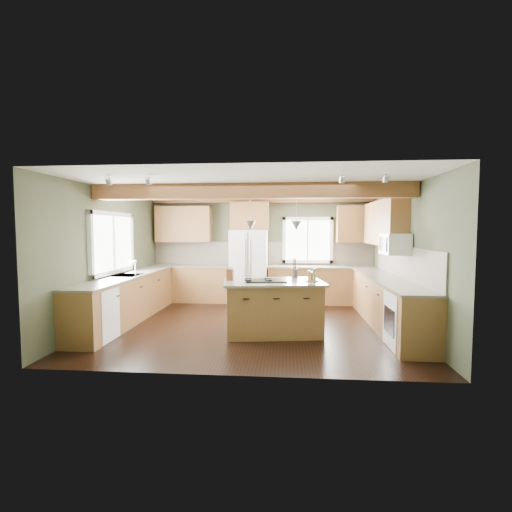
{
  "coord_description": "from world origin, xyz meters",
  "views": [
    {
      "loc": [
        0.63,
        -6.94,
        1.8
      ],
      "look_at": [
        0.03,
        0.3,
        1.29
      ],
      "focal_mm": 26.0,
      "sensor_mm": 36.0,
      "label": 1
    }
  ],
  "objects": [
    {
      "name": "base_cab_right",
      "position": [
        2.5,
        0.05,
        0.44
      ],
      "size": [
        0.6,
        3.7,
        0.88
      ],
      "primitive_type": "cube",
      "color": "brown",
      "rests_on": "floor"
    },
    {
      "name": "upper_cab_back_corner",
      "position": [
        2.3,
        2.33,
        1.95
      ],
      "size": [
        0.9,
        0.35,
        0.9
      ],
      "primitive_type": "cube",
      "color": "brown",
      "rests_on": "wall_back"
    },
    {
      "name": "island_top",
      "position": [
        0.4,
        -0.55,
        0.9
      ],
      "size": [
        1.84,
        1.31,
        0.04
      ],
      "primitive_type": "cube",
      "rotation": [
        0.0,
        0.0,
        0.14
      ],
      "color": "#50473B",
      "rests_on": "island"
    },
    {
      "name": "upper_cab_back_left",
      "position": [
        -1.99,
        2.33,
        1.95
      ],
      "size": [
        1.4,
        0.35,
        0.9
      ],
      "primitive_type": "cube",
      "color": "brown",
      "rests_on": "wall_back"
    },
    {
      "name": "backsplash_back",
      "position": [
        0.0,
        2.48,
        1.21
      ],
      "size": [
        5.58,
        0.03,
        0.58
      ],
      "primitive_type": "cube",
      "color": "brown",
      "rests_on": "wall_back"
    },
    {
      "name": "ceiling",
      "position": [
        0.0,
        0.0,
        2.6
      ],
      "size": [
        5.6,
        5.6,
        0.0
      ],
      "primitive_type": "plane",
      "rotation": [
        3.14,
        0.0,
        0.0
      ],
      "color": "silver",
      "rests_on": "wall_back"
    },
    {
      "name": "cooktop",
      "position": [
        0.27,
        -0.57,
        0.93
      ],
      "size": [
        0.75,
        0.55,
        0.02
      ],
      "primitive_type": "cube",
      "rotation": [
        0.0,
        0.0,
        0.14
      ],
      "color": "black",
      "rests_on": "island_top"
    },
    {
      "name": "microwave",
      "position": [
        2.58,
        -0.05,
        1.55
      ],
      "size": [
        0.4,
        0.7,
        0.38
      ],
      "primitive_type": "cube",
      "color": "white",
      "rests_on": "wall_right"
    },
    {
      "name": "base_cab_back_right",
      "position": [
        1.49,
        2.2,
        0.44
      ],
      "size": [
        2.62,
        0.6,
        0.88
      ],
      "primitive_type": "cube",
      "color": "brown",
      "rests_on": "floor"
    },
    {
      "name": "oven",
      "position": [
        2.49,
        -1.25,
        0.43
      ],
      "size": [
        0.6,
        0.72,
        0.84
      ],
      "primitive_type": "cube",
      "color": "white",
      "rests_on": "floor"
    },
    {
      "name": "faucet",
      "position": [
        -2.32,
        0.05,
        1.05
      ],
      "size": [
        0.02,
        0.02,
        0.28
      ],
      "primitive_type": "cylinder",
      "color": "#B2B2B7",
      "rests_on": "sink"
    },
    {
      "name": "pendant_left",
      "position": [
        0.01,
        -0.61,
        1.88
      ],
      "size": [
        0.18,
        0.18,
        0.16
      ],
      "primitive_type": "cone",
      "rotation": [
        3.14,
        0.0,
        0.0
      ],
      "color": "#B2B2B7",
      "rests_on": "ceiling"
    },
    {
      "name": "soffit_trim",
      "position": [
        0.0,
        2.4,
        2.54
      ],
      "size": [
        5.55,
        0.2,
        0.1
      ],
      "primitive_type": "cube",
      "color": "brown",
      "rests_on": "ceiling"
    },
    {
      "name": "counter_back_right",
      "position": [
        1.49,
        2.2,
        0.9
      ],
      "size": [
        2.66,
        0.64,
        0.04
      ],
      "primitive_type": "cube",
      "color": "#50473B",
      "rests_on": "base_cab_back_right"
    },
    {
      "name": "window_left",
      "position": [
        -2.78,
        0.05,
        1.55
      ],
      "size": [
        0.04,
        1.6,
        1.05
      ],
      "primitive_type": "cube",
      "color": "white",
      "rests_on": "wall_left"
    },
    {
      "name": "bottle_tray",
      "position": [
        1.07,
        -0.56,
        1.03
      ],
      "size": [
        0.31,
        0.31,
        0.21
      ],
      "primitive_type": null,
      "rotation": [
        0.0,
        0.0,
        0.45
      ],
      "color": "brown",
      "rests_on": "island_top"
    },
    {
      "name": "dishwasher",
      "position": [
        -2.49,
        -1.25,
        0.43
      ],
      "size": [
        0.6,
        0.6,
        0.84
      ],
      "primitive_type": "cube",
      "color": "white",
      "rests_on": "floor"
    },
    {
      "name": "upper_cab_right",
      "position": [
        2.62,
        0.9,
        1.95
      ],
      "size": [
        0.35,
        2.2,
        0.9
      ],
      "primitive_type": "cube",
      "color": "brown",
      "rests_on": "wall_right"
    },
    {
      "name": "wall_right",
      "position": [
        2.8,
        0.0,
        1.3
      ],
      "size": [
        0.0,
        5.0,
        5.0
      ],
      "primitive_type": "plane",
      "rotation": [
        1.57,
        0.0,
        -1.57
      ],
      "color": "#414934",
      "rests_on": "ground"
    },
    {
      "name": "counter_right",
      "position": [
        2.5,
        0.05,
        0.9
      ],
      "size": [
        0.64,
        3.74,
        0.04
      ],
      "primitive_type": "cube",
      "color": "#50473B",
      "rests_on": "base_cab_right"
    },
    {
      "name": "wall_left",
      "position": [
        -2.8,
        0.0,
        1.3
      ],
      "size": [
        0.0,
        5.0,
        5.0
      ],
      "primitive_type": "plane",
      "rotation": [
        1.57,
        0.0,
        1.57
      ],
      "color": "#414934",
      "rests_on": "ground"
    },
    {
      "name": "upper_cab_over_fridge",
      "position": [
        -0.3,
        2.33,
        2.15
      ],
      "size": [
        0.96,
        0.35,
        0.7
      ],
      "primitive_type": "cube",
      "color": "brown",
      "rests_on": "wall_back"
    },
    {
      "name": "base_cab_left",
      "position": [
        -2.5,
        0.05,
        0.44
      ],
      "size": [
        0.6,
        3.7,
        0.88
      ],
      "primitive_type": "cube",
      "color": "brown",
      "rests_on": "floor"
    },
    {
      "name": "island",
      "position": [
        0.4,
        -0.55,
        0.44
      ],
      "size": [
        1.72,
        1.19,
        0.88
      ],
      "primitive_type": "cube",
      "rotation": [
        0.0,
        0.0,
        0.14
      ],
      "color": "brown",
      "rests_on": "floor"
    },
    {
      "name": "counter_left",
      "position": [
        -2.5,
        0.05,
        0.9
      ],
      "size": [
        0.64,
        3.74,
        0.04
      ],
      "primitive_type": "cube",
      "color": "#50473B",
      "rests_on": "base_cab_left"
    },
    {
      "name": "ceiling_beam",
      "position": [
        0.0,
        -0.55,
        2.47
      ],
      "size": [
        5.55,
        0.26,
        0.26
      ],
      "primitive_type": "cube",
      "color": "brown",
      "rests_on": "ceiling"
    },
    {
      "name": "floor",
      "position": [
        0.0,
        0.0,
        0.0
      ],
      "size": [
        5.6,
        5.6,
        0.0
      ],
      "primitive_type": "plane",
      "color": "black",
      "rests_on": "ground"
    },
    {
      "name": "pendant_right",
      "position": [
        0.79,
        -0.49,
        1.88
      ],
      "size": [
        0.18,
        0.18,
        0.16
      ],
      "primitive_type": "cone",
      "rotation": [
        3.14,
        0.0,
        0.0
      ],
      "color": "#B2B2B7",
      "rests_on": "ceiling"
    },
    {
      "name": "counter_back_left",
      "position": [
        -1.79,
        2.2,
        0.9
      ],
      "size": [
        2.06,
        0.64,
        0.04
      ],
      "primitive_type": "cube",
      "color": "#50473B",
      "rests_on": "base_cab_back_left"
    },
    {
      "name": "backsplash_right",
      "position": [
        2.78,
        0.05,
        1.21
      ],
      "size": [
        0.03,
        3.7,
        0.58
      ],
      "primitive_type": "cube",
      "color": "brown",
      "rests_on": "wall_right"
    },
    {
      "name": "refrigerator",
      "position": [
        -0.3,
        2.12,
        0.9
      ],
      "size": [
        0.9,
        0.74,
        1.8
      ],
      "primitive_type": "cube",
      "color": "white",
      "rests_on": "floor"
    },
    {
      "name": "wall_back",
      "position": [
        0.0,
        2.5,
        1.3
      ],
      "size": [
        5.6,
        0.0,
        5.6
      ],
      "primitive_type": "plane",
      "rotation": [
        1.57,
        0.0,
        0.0
      ],
      "color": "#414934",
      "rests_on": "ground"
    },
    {
      "name": "sink",
      "position": [
        -2.5,
        0.05,
        0.91
      ],
      "size": [
        0.5,
        0.65,
        0.03
      ],
      "primitive_type": "cube",
      "color": "#262628",
      "rests_on": "counter_left"
    },
    {
      "name": "utensil_crock",
      "position": [
        0.78,
        -0.05,
        1.0
      ],
      "size": [
        0.13,
        0.13,
        0.17
      ],
      "primitive_type": "cylinder",
      "rotation": [
        0.0,
        0.0,
        -0.04
      ],
      "color": "#443B36",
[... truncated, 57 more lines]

